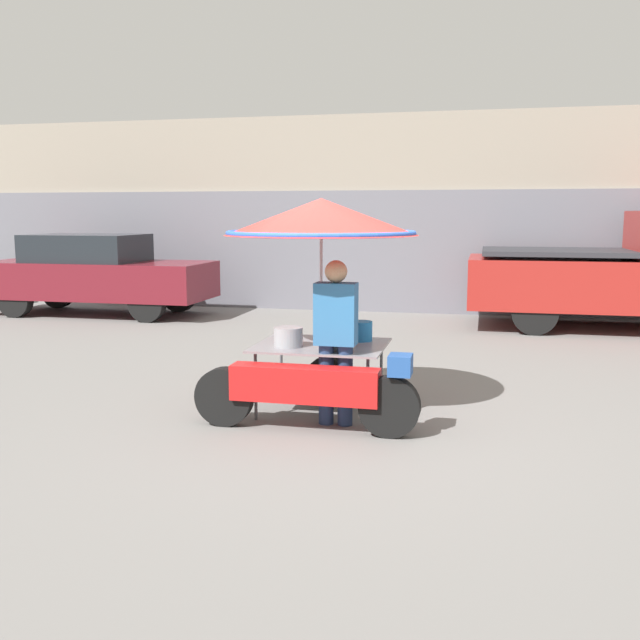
# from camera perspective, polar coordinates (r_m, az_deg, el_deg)

# --- Properties ---
(ground_plane) EXTENTS (36.00, 36.00, 0.00)m
(ground_plane) POSITION_cam_1_polar(r_m,az_deg,el_deg) (6.70, 1.28, -8.46)
(ground_plane) COLOR slate
(shopfront_building) EXTENTS (28.00, 2.06, 3.87)m
(shopfront_building) POSITION_cam_1_polar(r_m,az_deg,el_deg) (15.12, 8.18, 8.34)
(shopfront_building) COLOR gray
(shopfront_building) RESTS_ON ground
(vendor_motorcycle_cart) EXTENTS (2.09, 1.88, 2.10)m
(vendor_motorcycle_cart) POSITION_cam_1_polar(r_m,az_deg,el_deg) (6.85, 0.01, 5.95)
(vendor_motorcycle_cart) COLOR black
(vendor_motorcycle_cart) RESTS_ON ground
(vendor_person) EXTENTS (0.38, 0.22, 1.54)m
(vendor_person) POSITION_cam_1_polar(r_m,az_deg,el_deg) (6.56, 1.27, -1.15)
(vendor_person) COLOR navy
(vendor_person) RESTS_ON ground
(parked_car) EXTENTS (4.38, 1.65, 1.55)m
(parked_car) POSITION_cam_1_polar(r_m,az_deg,el_deg) (14.49, -17.50, 3.59)
(parked_car) COLOR black
(parked_car) RESTS_ON ground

